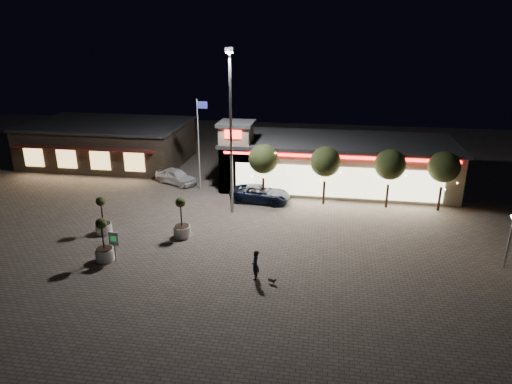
% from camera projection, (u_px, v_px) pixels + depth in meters
% --- Properties ---
extents(ground, '(90.00, 90.00, 0.00)m').
position_uv_depth(ground, '(174.00, 257.00, 28.62)').
color(ground, '#695F55').
rests_on(ground, ground).
extents(retail_building, '(20.40, 8.40, 6.10)m').
position_uv_depth(retail_building, '(331.00, 162.00, 41.13)').
color(retail_building, gray).
rests_on(retail_building, ground).
extents(restaurant_building, '(16.40, 11.00, 4.30)m').
position_uv_depth(restaurant_building, '(109.00, 142.00, 48.61)').
color(restaurant_building, '#382D23').
rests_on(restaurant_building, ground).
extents(floodlight_pole, '(0.60, 0.40, 12.38)m').
position_uv_depth(floodlight_pole, '(231.00, 123.00, 33.40)').
color(floodlight_pole, gray).
rests_on(floodlight_pole, ground).
extents(flagpole, '(0.95, 0.10, 8.00)m').
position_uv_depth(flagpole, '(199.00, 137.00, 39.41)').
color(flagpole, white).
rests_on(flagpole, ground).
extents(lamp_post_east, '(0.36, 0.36, 3.48)m').
position_uv_depth(lamp_post_east, '(511.00, 230.00, 26.60)').
color(lamp_post_east, gray).
rests_on(lamp_post_east, ground).
extents(string_tree_a, '(2.42, 2.42, 4.79)m').
position_uv_depth(string_tree_a, '(263.00, 159.00, 37.04)').
color(string_tree_a, '#332319').
rests_on(string_tree_a, ground).
extents(string_tree_b, '(2.42, 2.42, 4.79)m').
position_uv_depth(string_tree_b, '(325.00, 162.00, 36.28)').
color(string_tree_b, '#332319').
rests_on(string_tree_b, ground).
extents(string_tree_c, '(2.42, 2.42, 4.79)m').
position_uv_depth(string_tree_c, '(390.00, 165.00, 35.51)').
color(string_tree_c, '#332319').
rests_on(string_tree_c, ground).
extents(string_tree_d, '(2.42, 2.42, 4.79)m').
position_uv_depth(string_tree_d, '(444.00, 167.00, 34.90)').
color(string_tree_d, '#332319').
rests_on(string_tree_d, ground).
extents(pickup_truck, '(5.18, 2.78, 1.38)m').
position_uv_depth(pickup_truck, '(260.00, 194.00, 37.73)').
color(pickup_truck, black).
rests_on(pickup_truck, ground).
extents(white_sedan, '(4.54, 3.42, 1.44)m').
position_uv_depth(white_sedan, '(176.00, 176.00, 42.10)').
color(white_sedan, white).
rests_on(white_sedan, ground).
extents(pedestrian, '(0.48, 0.68, 1.76)m').
position_uv_depth(pedestrian, '(255.00, 265.00, 25.86)').
color(pedestrian, black).
rests_on(pedestrian, ground).
extents(dog, '(0.48, 0.30, 0.26)m').
position_uv_depth(dog, '(273.00, 280.00, 25.52)').
color(dog, '#59514C').
rests_on(dog, ground).
extents(planter_left, '(1.11, 1.11, 2.74)m').
position_uv_depth(planter_left, '(103.00, 222.00, 31.69)').
color(planter_left, silver).
rests_on(planter_left, ground).
extents(planter_mid, '(1.14, 1.14, 2.79)m').
position_uv_depth(planter_mid, '(104.00, 247.00, 28.01)').
color(planter_mid, silver).
rests_on(planter_mid, ground).
extents(planter_right, '(1.17, 1.17, 2.87)m').
position_uv_depth(planter_right, '(182.00, 225.00, 31.19)').
color(planter_right, silver).
rests_on(planter_right, ground).
extents(valet_sign, '(0.64, 0.11, 1.94)m').
position_uv_depth(valet_sign, '(114.00, 241.00, 27.71)').
color(valet_sign, gray).
rests_on(valet_sign, ground).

